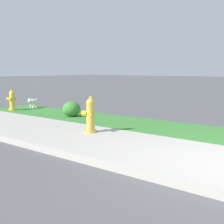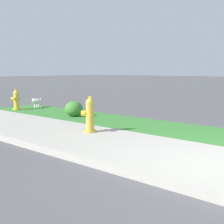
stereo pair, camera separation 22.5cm
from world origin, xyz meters
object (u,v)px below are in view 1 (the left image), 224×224
fire_hydrant_across_street (90,115)px  fire_hydrant_by_grass_verge (12,100)px  shrub_bush_mid_verge (72,109)px  small_white_dog (33,102)px

fire_hydrant_across_street → fire_hydrant_by_grass_verge: bearing=40.1°
fire_hydrant_by_grass_verge → shrub_bush_mid_verge: bearing=-111.0°
fire_hydrant_across_street → shrub_bush_mid_verge: size_ratio=1.50×
small_white_dog → shrub_bush_mid_verge: (2.66, -0.56, 0.00)m
fire_hydrant_across_street → small_white_dog: (-4.74, 1.93, -0.16)m
fire_hydrant_across_street → shrub_bush_mid_verge: (-2.08, 1.37, -0.16)m
fire_hydrant_by_grass_verge → small_white_dog: 0.87m
fire_hydrant_by_grass_verge → shrub_bush_mid_verge: 2.67m
fire_hydrant_across_street → small_white_dog: size_ratio=1.62×
fire_hydrant_by_grass_verge → shrub_bush_mid_verge: (2.65, 0.30, -0.12)m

